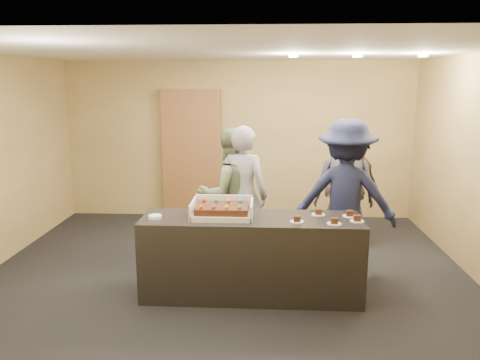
{
  "coord_description": "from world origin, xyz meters",
  "views": [
    {
      "loc": [
        0.43,
        -5.58,
        2.34
      ],
      "look_at": [
        0.15,
        0.0,
        1.17
      ],
      "focal_mm": 35.0,
      "sensor_mm": 36.0,
      "label": 1
    }
  ],
  "objects_px": {
    "storage_cabinet": "(192,154)",
    "person_dark_suit": "(345,186)",
    "serving_counter": "(251,256)",
    "sheet_cake": "(222,208)",
    "person_navy_man": "(345,197)",
    "person_brown_extra": "(351,188)",
    "cake_box": "(222,212)",
    "plate_stack": "(155,217)",
    "person_sage_man": "(229,194)",
    "person_server_grey": "(243,195)"
  },
  "relations": [
    {
      "from": "storage_cabinet",
      "to": "cake_box",
      "type": "xyz_separation_m",
      "value": [
        0.8,
        -3.06,
        -0.17
      ]
    },
    {
      "from": "person_navy_man",
      "to": "person_dark_suit",
      "type": "bearing_deg",
      "value": -87.8
    },
    {
      "from": "person_server_grey",
      "to": "cake_box",
      "type": "bearing_deg",
      "value": 98.3
    },
    {
      "from": "person_navy_man",
      "to": "person_brown_extra",
      "type": "height_order",
      "value": "person_navy_man"
    },
    {
      "from": "person_server_grey",
      "to": "person_brown_extra",
      "type": "relative_size",
      "value": 1.06
    },
    {
      "from": "plate_stack",
      "to": "person_dark_suit",
      "type": "xyz_separation_m",
      "value": [
        2.34,
        1.79,
        -0.03
      ]
    },
    {
      "from": "person_server_grey",
      "to": "person_sage_man",
      "type": "bearing_deg",
      "value": -14.68
    },
    {
      "from": "cake_box",
      "to": "person_sage_man",
      "type": "height_order",
      "value": "person_sage_man"
    },
    {
      "from": "plate_stack",
      "to": "person_server_grey",
      "type": "distance_m",
      "value": 1.42
    },
    {
      "from": "serving_counter",
      "to": "storage_cabinet",
      "type": "relative_size",
      "value": 1.08
    },
    {
      "from": "serving_counter",
      "to": "person_sage_man",
      "type": "relative_size",
      "value": 1.36
    },
    {
      "from": "person_navy_man",
      "to": "person_dark_suit",
      "type": "distance_m",
      "value": 0.96
    },
    {
      "from": "person_sage_man",
      "to": "person_server_grey",
      "type": "bearing_deg",
      "value": 123.01
    },
    {
      "from": "plate_stack",
      "to": "person_sage_man",
      "type": "xyz_separation_m",
      "value": [
        0.72,
        1.22,
        -0.03
      ]
    },
    {
      "from": "plate_stack",
      "to": "person_brown_extra",
      "type": "bearing_deg",
      "value": 37.09
    },
    {
      "from": "sheet_cake",
      "to": "person_dark_suit",
      "type": "relative_size",
      "value": 0.32
    },
    {
      "from": "plate_stack",
      "to": "person_sage_man",
      "type": "height_order",
      "value": "person_sage_man"
    },
    {
      "from": "sheet_cake",
      "to": "person_navy_man",
      "type": "relative_size",
      "value": 0.3
    },
    {
      "from": "person_sage_man",
      "to": "person_brown_extra",
      "type": "height_order",
      "value": "person_sage_man"
    },
    {
      "from": "storage_cabinet",
      "to": "person_dark_suit",
      "type": "bearing_deg",
      "value": -29.81
    },
    {
      "from": "person_server_grey",
      "to": "person_navy_man",
      "type": "relative_size",
      "value": 0.95
    },
    {
      "from": "cake_box",
      "to": "person_brown_extra",
      "type": "bearing_deg",
      "value": 45.32
    },
    {
      "from": "person_navy_man",
      "to": "serving_counter",
      "type": "bearing_deg",
      "value": 45.15
    },
    {
      "from": "serving_counter",
      "to": "person_dark_suit",
      "type": "xyz_separation_m",
      "value": [
        1.3,
        1.7,
        0.43
      ]
    },
    {
      "from": "sheet_cake",
      "to": "person_sage_man",
      "type": "xyz_separation_m",
      "value": [
        -0.01,
        1.13,
        -0.11
      ]
    },
    {
      "from": "cake_box",
      "to": "person_sage_man",
      "type": "distance_m",
      "value": 1.11
    },
    {
      "from": "person_server_grey",
      "to": "serving_counter",
      "type": "bearing_deg",
      "value": 116.64
    },
    {
      "from": "person_brown_extra",
      "to": "person_navy_man",
      "type": "bearing_deg",
      "value": 38.35
    },
    {
      "from": "cake_box",
      "to": "person_dark_suit",
      "type": "height_order",
      "value": "person_dark_suit"
    },
    {
      "from": "storage_cabinet",
      "to": "sheet_cake",
      "type": "height_order",
      "value": "storage_cabinet"
    },
    {
      "from": "sheet_cake",
      "to": "person_sage_man",
      "type": "distance_m",
      "value": 1.14
    },
    {
      "from": "storage_cabinet",
      "to": "person_navy_man",
      "type": "xyz_separation_m",
      "value": [
        2.26,
        -2.33,
        -0.16
      ]
    },
    {
      "from": "plate_stack",
      "to": "person_dark_suit",
      "type": "relative_size",
      "value": 0.08
    },
    {
      "from": "storage_cabinet",
      "to": "person_server_grey",
      "type": "xyz_separation_m",
      "value": [
        0.98,
        -2.08,
        -0.21
      ]
    },
    {
      "from": "cake_box",
      "to": "plate_stack",
      "type": "relative_size",
      "value": 4.66
    },
    {
      "from": "sheet_cake",
      "to": "person_dark_suit",
      "type": "distance_m",
      "value": 2.35
    },
    {
      "from": "serving_counter",
      "to": "person_sage_man",
      "type": "bearing_deg",
      "value": 106.58
    },
    {
      "from": "cake_box",
      "to": "person_brown_extra",
      "type": "height_order",
      "value": "person_brown_extra"
    },
    {
      "from": "sheet_cake",
      "to": "plate_stack",
      "type": "height_order",
      "value": "sheet_cake"
    },
    {
      "from": "person_server_grey",
      "to": "person_navy_man",
      "type": "distance_m",
      "value": 1.3
    },
    {
      "from": "serving_counter",
      "to": "sheet_cake",
      "type": "distance_m",
      "value": 0.63
    },
    {
      "from": "person_sage_man",
      "to": "person_dark_suit",
      "type": "xyz_separation_m",
      "value": [
        1.62,
        0.57,
        -0.0
      ]
    },
    {
      "from": "person_dark_suit",
      "to": "person_navy_man",
      "type": "bearing_deg",
      "value": 82.9
    },
    {
      "from": "plate_stack",
      "to": "cake_box",
      "type": "bearing_deg",
      "value": 8.71
    },
    {
      "from": "storage_cabinet",
      "to": "person_navy_man",
      "type": "height_order",
      "value": "storage_cabinet"
    },
    {
      "from": "storage_cabinet",
      "to": "person_dark_suit",
      "type": "height_order",
      "value": "storage_cabinet"
    },
    {
      "from": "cake_box",
      "to": "person_server_grey",
      "type": "relative_size",
      "value": 0.37
    },
    {
      "from": "sheet_cake",
      "to": "plate_stack",
      "type": "relative_size",
      "value": 3.97
    },
    {
      "from": "storage_cabinet",
      "to": "person_brown_extra",
      "type": "relative_size",
      "value": 1.31
    },
    {
      "from": "person_dark_suit",
      "to": "sheet_cake",
      "type": "bearing_deg",
      "value": 48.79
    }
  ]
}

